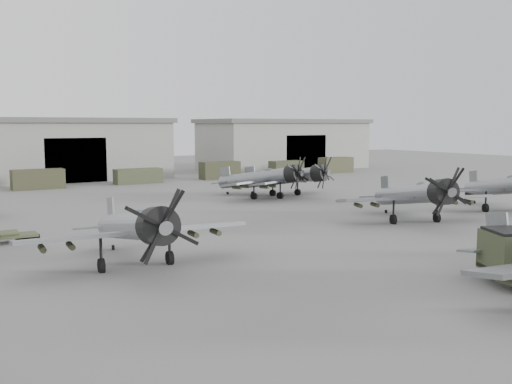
{
  "coord_description": "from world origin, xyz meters",
  "views": [
    {
      "loc": [
        -19.19,
        -22.15,
        7.74
      ],
      "look_at": [
        3.94,
        15.62,
        2.5
      ],
      "focal_mm": 40.0,
      "sensor_mm": 36.0,
      "label": 1
    }
  ],
  "objects_px": {
    "aircraft_mid_2": "(417,195)",
    "aircraft_mid_3": "(507,186)",
    "aircraft_far_1": "(265,178)",
    "aircraft_extra_751": "(290,177)",
    "aircraft_mid_1": "(136,227)"
  },
  "relations": [
    {
      "from": "aircraft_mid_2",
      "to": "aircraft_far_1",
      "type": "distance_m",
      "value": 19.77
    },
    {
      "from": "aircraft_mid_1",
      "to": "aircraft_far_1",
      "type": "height_order",
      "value": "aircraft_mid_1"
    },
    {
      "from": "aircraft_mid_3",
      "to": "aircraft_extra_751",
      "type": "xyz_separation_m",
      "value": [
        -10.54,
        18.59,
        -0.12
      ]
    },
    {
      "from": "aircraft_mid_3",
      "to": "aircraft_mid_2",
      "type": "bearing_deg",
      "value": -156.84
    },
    {
      "from": "aircraft_mid_2",
      "to": "aircraft_extra_751",
      "type": "height_order",
      "value": "aircraft_mid_2"
    },
    {
      "from": "aircraft_far_1",
      "to": "aircraft_extra_751",
      "type": "relative_size",
      "value": 1.0
    },
    {
      "from": "aircraft_mid_2",
      "to": "aircraft_mid_3",
      "type": "relative_size",
      "value": 1.02
    },
    {
      "from": "aircraft_mid_2",
      "to": "aircraft_mid_3",
      "type": "height_order",
      "value": "aircraft_mid_2"
    },
    {
      "from": "aircraft_mid_3",
      "to": "aircraft_far_1",
      "type": "distance_m",
      "value": 23.6
    },
    {
      "from": "aircraft_mid_2",
      "to": "aircraft_extra_751",
      "type": "bearing_deg",
      "value": 105.55
    },
    {
      "from": "aircraft_mid_1",
      "to": "aircraft_mid_3",
      "type": "bearing_deg",
      "value": 7.48
    },
    {
      "from": "aircraft_mid_2",
      "to": "aircraft_extra_751",
      "type": "distance_m",
      "value": 18.74
    },
    {
      "from": "aircraft_mid_1",
      "to": "aircraft_mid_2",
      "type": "relative_size",
      "value": 1.0
    },
    {
      "from": "aircraft_far_1",
      "to": "aircraft_mid_3",
      "type": "bearing_deg",
      "value": -79.44
    },
    {
      "from": "aircraft_mid_2",
      "to": "aircraft_mid_3",
      "type": "distance_m",
      "value": 11.49
    }
  ]
}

